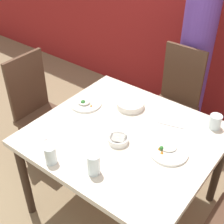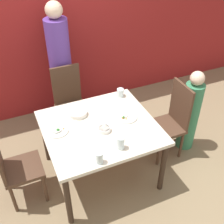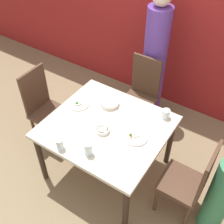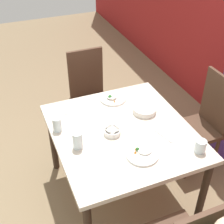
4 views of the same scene
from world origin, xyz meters
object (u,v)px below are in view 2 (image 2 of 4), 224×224
person_adult (61,71)px  chair_child_spot (171,120)px  glass_water_tall (99,158)px  bowl_curry (78,113)px  person_child (190,114)px  chair_adult_spot (70,101)px  plate_rice_adult (57,130)px

person_adult → chair_child_spot: bearing=-49.4°
chair_child_spot → glass_water_tall: bearing=-66.7°
person_adult → bowl_curry: 0.93m
person_adult → person_child: person_adult is taller
person_adult → glass_water_tall: person_adult is taller
person_adult → glass_water_tall: (-0.11, -1.69, -0.02)m
bowl_curry → glass_water_tall: (-0.05, -0.76, 0.03)m
chair_child_spot → glass_water_tall: 1.27m
person_child → bowl_curry: bearing=168.8°
chair_adult_spot → person_child: (1.30, -0.89, 0.01)m
chair_child_spot → person_child: bearing=90.0°
chair_adult_spot → bowl_curry: bearing=-96.4°
plate_rice_adult → glass_water_tall: 0.63m
chair_child_spot → bowl_curry: (-1.09, 0.27, 0.25)m
chair_child_spot → plate_rice_adult: size_ratio=4.15×
bowl_curry → glass_water_tall: bearing=-93.4°
plate_rice_adult → glass_water_tall: size_ratio=2.01×
person_child → glass_water_tall: (-1.41, -0.49, 0.27)m
chair_child_spot → bowl_curry: bearing=-103.9°
chair_child_spot → person_adult: 1.60m
glass_water_tall → plate_rice_adult: bearing=112.9°
chair_child_spot → plate_rice_adult: (-1.38, 0.09, 0.24)m
bowl_curry → chair_child_spot: bearing=-13.9°
person_child → plate_rice_adult: bearing=176.9°
person_adult → person_child: size_ratio=1.55×
person_child → plate_rice_adult: size_ratio=4.71×
chair_adult_spot → bowl_curry: 0.67m
chair_adult_spot → glass_water_tall: size_ratio=8.34×
bowl_curry → person_child: bearing=-11.2°
bowl_curry → chair_adult_spot: bearing=83.6°
plate_rice_adult → glass_water_tall: bearing=-67.1°
chair_child_spot → person_child: 0.28m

